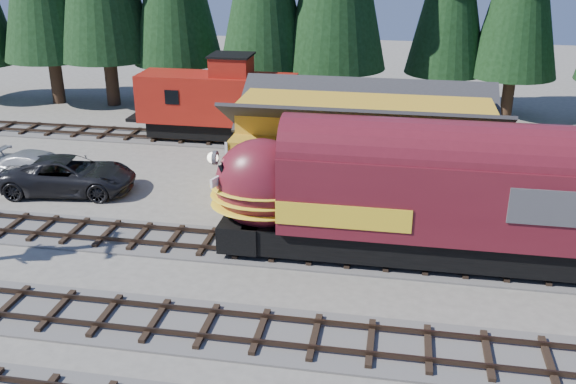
% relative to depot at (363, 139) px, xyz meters
% --- Properties ---
extents(ground, '(120.00, 120.00, 0.00)m').
position_rel_depot_xyz_m(ground, '(0.00, -10.50, -2.96)').
color(ground, '#6B665B').
rests_on(ground, ground).
extents(track_spur, '(32.00, 3.20, 0.33)m').
position_rel_depot_xyz_m(track_spur, '(-10.00, 7.50, -2.90)').
color(track_spur, '#4C4947').
rests_on(track_spur, ground).
extents(depot, '(12.80, 7.00, 5.30)m').
position_rel_depot_xyz_m(depot, '(0.00, 0.00, 0.00)').
color(depot, gold).
rests_on(depot, ground).
extents(locomotive, '(16.31, 3.24, 4.43)m').
position_rel_depot_xyz_m(locomotive, '(2.17, -6.50, -0.38)').
color(locomotive, black).
rests_on(locomotive, ground).
extents(caboose, '(9.64, 2.79, 5.01)m').
position_rel_depot_xyz_m(caboose, '(-9.39, 7.50, -0.46)').
color(caboose, black).
rests_on(caboose, ground).
extents(pickup_truck_a, '(6.89, 3.84, 1.82)m').
position_rel_depot_xyz_m(pickup_truck_a, '(-14.50, -2.06, -2.05)').
color(pickup_truck_a, black).
rests_on(pickup_truck_a, ground).
extents(pickup_truck_b, '(5.91, 2.92, 1.65)m').
position_rel_depot_xyz_m(pickup_truck_b, '(-16.46, -1.25, -2.14)').
color(pickup_truck_b, '#9D9FA4').
rests_on(pickup_truck_b, ground).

